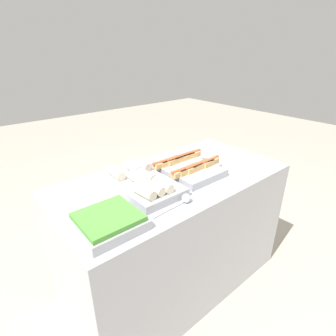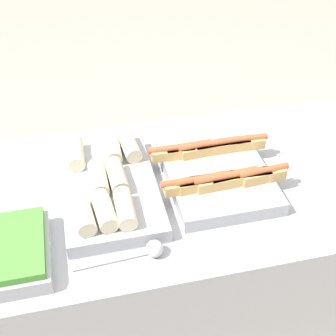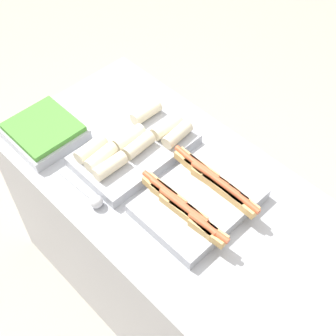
{
  "view_description": "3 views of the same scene",
  "coord_description": "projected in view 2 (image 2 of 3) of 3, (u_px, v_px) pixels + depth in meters",
  "views": [
    {
      "loc": [
        -1.02,
        -1.15,
        1.65
      ],
      "look_at": [
        -0.05,
        0.0,
        0.97
      ],
      "focal_mm": 28.0,
      "sensor_mm": 36.0,
      "label": 1
    },
    {
      "loc": [
        -0.31,
        -1.14,
        1.94
      ],
      "look_at": [
        -0.05,
        0.0,
        0.97
      ],
      "focal_mm": 50.0,
      "sensor_mm": 36.0,
      "label": 2
    },
    {
      "loc": [
        0.76,
        -0.8,
        2.36
      ],
      "look_at": [
        -0.05,
        0.0,
        0.97
      ],
      "focal_mm": 50.0,
      "sensor_mm": 36.0,
      "label": 3
    }
  ],
  "objects": [
    {
      "name": "counter",
      "position": [
        180.0,
        268.0,
        1.86
      ],
      "size": [
        1.55,
        0.78,
        0.89
      ],
      "color": "#A8AAB2",
      "rests_on": "ground_plane"
    },
    {
      "name": "serving_spoon_near",
      "position": [
        149.0,
        250.0,
        1.32
      ],
      "size": [
        0.26,
        0.05,
        0.05
      ],
      "color": "silver",
      "rests_on": "counter"
    },
    {
      "name": "tray_hotdogs",
      "position": [
        216.0,
        170.0,
        1.57
      ],
      "size": [
        0.43,
        0.44,
        0.1
      ],
      "color": "#A8AAB2",
      "rests_on": "counter"
    },
    {
      "name": "tray_wraps",
      "position": [
        108.0,
        186.0,
        1.51
      ],
      "size": [
        0.3,
        0.49,
        0.11
      ],
      "color": "#A8AAB2",
      "rests_on": "counter"
    },
    {
      "name": "ground_plane",
      "position": [
        179.0,
        330.0,
        2.14
      ],
      "size": [
        12.0,
        12.0,
        0.0
      ],
      "primitive_type": "plane",
      "color": "#ADA393"
    }
  ]
}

